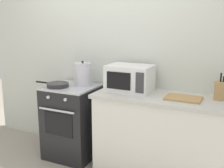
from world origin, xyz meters
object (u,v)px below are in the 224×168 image
object	(u,v)px
microwave	(130,78)
stock_pot	(83,74)
stove	(73,121)
frying_pan	(57,85)
knife_block	(221,91)
cutting_board	(183,98)

from	to	relation	value
microwave	stock_pot	bearing A→B (deg)	179.04
stove	frying_pan	xyz separation A→B (m)	(-0.13, -0.11, 0.48)
microwave	knife_block	world-z (taller)	microwave
stove	knife_block	xyz separation A→B (m)	(1.72, 0.14, 0.56)
microwave	knife_block	bearing A→B (deg)	3.64
cutting_board	knife_block	bearing A→B (deg)	21.92
stock_pot	cutting_board	size ratio (longest dim) A/B	0.86
frying_pan	stock_pot	bearing A→B (deg)	40.03
stove	knife_block	distance (m)	1.81
microwave	cutting_board	xyz separation A→B (m)	(0.63, -0.08, -0.14)
stock_pot	frying_pan	xyz separation A→B (m)	(-0.24, -0.20, -0.12)
stove	stock_pot	world-z (taller)	stock_pot
knife_block	microwave	bearing A→B (deg)	-176.36
stove	stock_pot	size ratio (longest dim) A/B	2.97
microwave	cutting_board	distance (m)	0.65
cutting_board	knife_block	xyz separation A→B (m)	(0.35, 0.14, 0.09)
stove	frying_pan	world-z (taller)	frying_pan
stock_pot	frying_pan	world-z (taller)	stock_pot
microwave	frying_pan	bearing A→B (deg)	-167.58
stove	cutting_board	distance (m)	1.45
microwave	stove	bearing A→B (deg)	-173.91
stove	microwave	xyz separation A→B (m)	(0.74, 0.08, 0.61)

